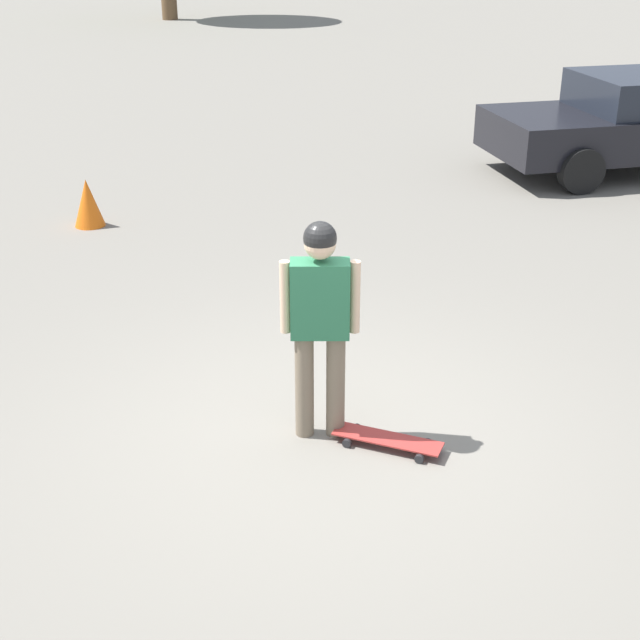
{
  "coord_description": "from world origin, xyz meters",
  "views": [
    {
      "loc": [
        -5.37,
        -2.25,
        3.66
      ],
      "look_at": [
        0.0,
        0.0,
        0.96
      ],
      "focal_mm": 50.0,
      "sensor_mm": 36.0,
      "label": 1
    }
  ],
  "objects_px": {
    "skateboard": "(387,440)",
    "traffic_cone": "(88,203)",
    "person": "(320,313)",
    "car_parked_near": "(640,121)"
  },
  "relations": [
    {
      "from": "traffic_cone",
      "to": "car_parked_near",
      "type": "bearing_deg",
      "value": -48.35
    },
    {
      "from": "person",
      "to": "traffic_cone",
      "type": "height_order",
      "value": "person"
    },
    {
      "from": "person",
      "to": "car_parked_near",
      "type": "height_order",
      "value": "person"
    },
    {
      "from": "car_parked_near",
      "to": "traffic_cone",
      "type": "bearing_deg",
      "value": 5.43
    },
    {
      "from": "skateboard",
      "to": "car_parked_near",
      "type": "distance_m",
      "value": 8.89
    },
    {
      "from": "person",
      "to": "car_parked_near",
      "type": "xyz_separation_m",
      "value": [
        8.83,
        -1.52,
        -0.27
      ]
    },
    {
      "from": "skateboard",
      "to": "traffic_cone",
      "type": "bearing_deg",
      "value": -34.44
    },
    {
      "from": "person",
      "to": "skateboard",
      "type": "xyz_separation_m",
      "value": [
        0.02,
        -0.54,
        -0.95
      ]
    },
    {
      "from": "person",
      "to": "skateboard",
      "type": "relative_size",
      "value": 2.06
    },
    {
      "from": "traffic_cone",
      "to": "person",
      "type": "bearing_deg",
      "value": -126.57
    }
  ]
}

